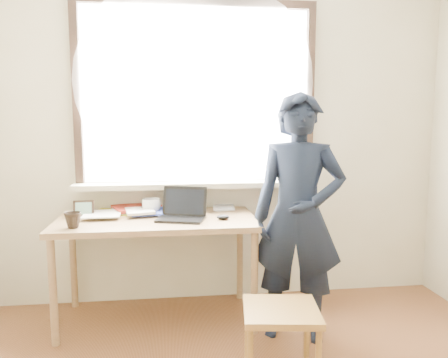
{
  "coord_description": "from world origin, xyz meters",
  "views": [
    {
      "loc": [
        -0.42,
        -1.38,
        1.41
      ],
      "look_at": [
        -0.12,
        0.95,
        1.1
      ],
      "focal_mm": 35.0,
      "sensor_mm": 36.0,
      "label": 1
    }
  ],
  "objects": [
    {
      "name": "room_shell",
      "position": [
        -0.02,
        0.2,
        1.64
      ],
      "size": [
        3.52,
        4.02,
        2.61
      ],
      "color": "beige",
      "rests_on": "ground"
    },
    {
      "name": "desk",
      "position": [
        -0.51,
        1.63,
        0.66
      ],
      "size": [
        1.38,
        0.69,
        0.74
      ],
      "color": "olive",
      "rests_on": "ground"
    },
    {
      "name": "laptop",
      "position": [
        -0.33,
        1.59,
        0.79
      ],
      "size": [
        0.37,
        0.33,
        0.21
      ],
      "color": "black",
      "rests_on": "desk"
    },
    {
      "name": "mug_white",
      "position": [
        -0.55,
        1.81,
        0.79
      ],
      "size": [
        0.19,
        0.19,
        0.11
      ],
      "primitive_type": "imported",
      "rotation": [
        0.0,
        0.0,
        0.73
      ],
      "color": "white",
      "rests_on": "desk"
    },
    {
      "name": "mug_dark",
      "position": [
        -1.03,
        1.42,
        0.79
      ],
      "size": [
        0.15,
        0.15,
        0.1
      ],
      "primitive_type": "imported",
      "rotation": [
        0.0,
        0.0,
        -0.68
      ],
      "color": "black",
      "rests_on": "desk"
    },
    {
      "name": "mouse",
      "position": [
        -0.06,
        1.53,
        0.76
      ],
      "size": [
        0.09,
        0.06,
        0.03
      ],
      "primitive_type": "ellipsoid",
      "color": "black",
      "rests_on": "desk"
    },
    {
      "name": "desk_clutter",
      "position": [
        -0.71,
        1.82,
        0.76
      ],
      "size": [
        0.87,
        0.44,
        0.04
      ],
      "color": "white",
      "rests_on": "desk"
    },
    {
      "name": "book_a",
      "position": [
        -0.85,
        1.88,
        0.75
      ],
      "size": [
        0.24,
        0.31,
        0.03
      ],
      "primitive_type": "imported",
      "rotation": [
        0.0,
        0.0,
        0.06
      ],
      "color": "white",
      "rests_on": "desk"
    },
    {
      "name": "book_b",
      "position": [
        -0.08,
        1.91,
        0.75
      ],
      "size": [
        0.18,
        0.23,
        0.02
      ],
      "primitive_type": "imported",
      "rotation": [
        0.0,
        0.0,
        -0.09
      ],
      "color": "white",
      "rests_on": "desk"
    },
    {
      "name": "picture_frame",
      "position": [
        -1.02,
        1.73,
        0.79
      ],
      "size": [
        0.14,
        0.02,
        0.11
      ],
      "color": "black",
      "rests_on": "desk"
    },
    {
      "name": "work_chair",
      "position": [
        0.17,
        0.8,
        0.35
      ],
      "size": [
        0.45,
        0.44,
        0.41
      ],
      "color": "olive",
      "rests_on": "ground"
    },
    {
      "name": "person",
      "position": [
        0.4,
        1.29,
        0.8
      ],
      "size": [
        0.67,
        0.55,
        1.59
      ],
      "primitive_type": "imported",
      "rotation": [
        0.0,
        0.0,
        -0.33
      ],
      "color": "black",
      "rests_on": "ground"
    }
  ]
}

